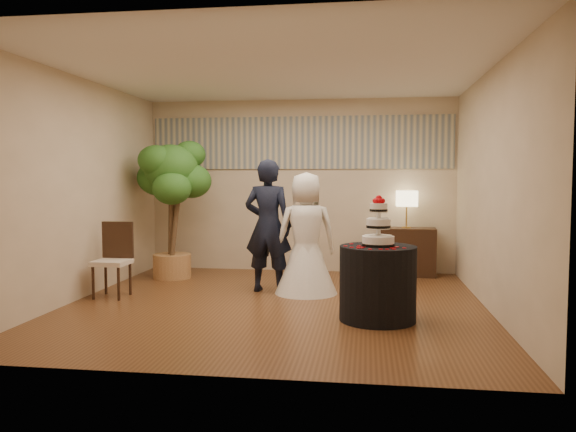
# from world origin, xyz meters

# --- Properties ---
(floor) EXTENTS (5.00, 5.00, 0.00)m
(floor) POSITION_xyz_m (0.00, 0.00, 0.00)
(floor) COLOR brown
(floor) RESTS_ON ground
(ceiling) EXTENTS (5.00, 5.00, 0.00)m
(ceiling) POSITION_xyz_m (0.00, 0.00, 2.80)
(ceiling) COLOR white
(ceiling) RESTS_ON wall_back
(wall_back) EXTENTS (5.00, 0.06, 2.80)m
(wall_back) POSITION_xyz_m (0.00, 2.50, 1.40)
(wall_back) COLOR beige
(wall_back) RESTS_ON ground
(wall_front) EXTENTS (5.00, 0.06, 2.80)m
(wall_front) POSITION_xyz_m (0.00, -2.50, 1.40)
(wall_front) COLOR beige
(wall_front) RESTS_ON ground
(wall_left) EXTENTS (0.06, 5.00, 2.80)m
(wall_left) POSITION_xyz_m (-2.50, 0.00, 1.40)
(wall_left) COLOR beige
(wall_left) RESTS_ON ground
(wall_right) EXTENTS (0.06, 5.00, 2.80)m
(wall_right) POSITION_xyz_m (2.50, 0.00, 1.40)
(wall_right) COLOR beige
(wall_right) RESTS_ON ground
(mural_border) EXTENTS (4.90, 0.02, 0.85)m
(mural_border) POSITION_xyz_m (0.00, 2.48, 2.10)
(mural_border) COLOR #97988B
(mural_border) RESTS_ON wall_back
(groom) EXTENTS (0.70, 0.50, 1.78)m
(groom) POSITION_xyz_m (-0.22, 0.74, 0.89)
(groom) COLOR black
(groom) RESTS_ON floor
(bride) EXTENTS (1.02, 1.02, 1.61)m
(bride) POSITION_xyz_m (0.30, 0.70, 0.80)
(bride) COLOR white
(bride) RESTS_ON floor
(cake_table) EXTENTS (0.84, 0.84, 0.81)m
(cake_table) POSITION_xyz_m (1.22, -0.59, 0.40)
(cake_table) COLOR black
(cake_table) RESTS_ON floor
(wedding_cake) EXTENTS (0.35, 0.35, 0.54)m
(wedding_cake) POSITION_xyz_m (1.22, -0.59, 1.08)
(wedding_cake) COLOR white
(wedding_cake) RESTS_ON cake_table
(console) EXTENTS (0.91, 0.43, 0.75)m
(console) POSITION_xyz_m (1.71, 2.25, 0.38)
(console) COLOR black
(console) RESTS_ON floor
(table_lamp) EXTENTS (0.32, 0.32, 0.58)m
(table_lamp) POSITION_xyz_m (1.71, 2.25, 1.04)
(table_lamp) COLOR beige
(table_lamp) RESTS_ON console
(ficus_tree) EXTENTS (1.13, 1.13, 2.15)m
(ficus_tree) POSITION_xyz_m (-1.85, 1.53, 1.07)
(ficus_tree) COLOR #2D631F
(ficus_tree) RESTS_ON floor
(side_chair) EXTENTS (0.45, 0.47, 0.96)m
(side_chair) POSITION_xyz_m (-2.15, 0.11, 0.48)
(side_chair) COLOR black
(side_chair) RESTS_ON floor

